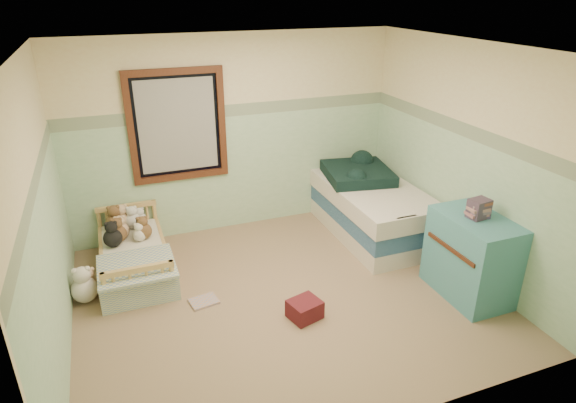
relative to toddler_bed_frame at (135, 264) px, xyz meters
name	(u,v)px	position (x,y,z in m)	size (l,w,h in m)	color
floor	(284,296)	(1.42, -1.05, -0.10)	(4.20, 3.60, 0.02)	#75624C
ceiling	(283,48)	(1.42, -1.05, 2.42)	(4.20, 3.60, 0.02)	silver
wall_back	(234,135)	(1.42, 0.75, 1.16)	(4.20, 0.04, 2.50)	beige
wall_front	(383,286)	(1.42, -2.85, 1.16)	(4.20, 0.04, 2.50)	beige
wall_left	(41,221)	(-0.68, -1.05, 1.16)	(0.04, 3.60, 2.50)	beige
wall_right	(464,160)	(3.52, -1.05, 1.16)	(0.04, 3.60, 2.50)	beige
wainscot_mint	(236,173)	(1.42, 0.74, 0.66)	(4.20, 0.01, 1.50)	#96C29A
border_strip	(233,110)	(1.42, 0.74, 1.48)	(4.20, 0.01, 0.15)	#466B4F
window_frame	(178,126)	(0.72, 0.71, 1.36)	(1.16, 0.06, 1.36)	#3E200F
window_blinds	(178,126)	(0.72, 0.72, 1.36)	(0.92, 0.01, 1.12)	#B0B0AC
toddler_bed_frame	(135,264)	(0.00, 0.00, 0.00)	(0.72, 1.43, 0.18)	tan
toddler_mattress	(134,252)	(0.00, 0.00, 0.15)	(0.65, 1.37, 0.12)	white
patchwork_quilt	(136,266)	(0.00, -0.45, 0.23)	(0.78, 0.72, 0.03)	#7390B4
plush_bed_brown	(115,222)	(-0.15, 0.50, 0.32)	(0.22, 0.22, 0.22)	brown
plush_bed_white	(133,221)	(0.05, 0.50, 0.31)	(0.20, 0.20, 0.20)	silver
plush_bed_tan	(121,231)	(-0.10, 0.28, 0.31)	(0.19, 0.19, 0.19)	beige
plush_bed_dark	(142,229)	(0.13, 0.28, 0.29)	(0.16, 0.16, 0.16)	black
plush_floor_cream	(85,290)	(-0.53, -0.40, 0.04)	(0.27, 0.27, 0.27)	white
plush_floor_tan	(90,286)	(-0.49, -0.30, 0.02)	(0.22, 0.22, 0.22)	beige
twin_bed_frame	(369,224)	(2.97, -0.09, 0.02)	(0.95, 1.91, 0.22)	silver
twin_boxspring	(370,209)	(2.97, -0.09, 0.24)	(0.95, 1.91, 0.22)	navy
twin_mattress	(371,194)	(2.97, -0.09, 0.46)	(0.99, 1.95, 0.22)	silver
teal_blanket	(358,173)	(2.92, 0.21, 0.64)	(0.81, 0.86, 0.14)	black
dresser	(471,257)	(3.23, -1.69, 0.35)	(0.55, 0.88, 0.88)	teal
book_stack	(479,209)	(3.23, -1.68, 0.89)	(0.20, 0.15, 0.20)	#51262F
red_pillow	(305,309)	(1.47, -1.46, 0.00)	(0.30, 0.26, 0.18)	maroon
floor_book	(204,301)	(0.60, -0.87, -0.08)	(0.28, 0.21, 0.03)	#F59B3E
extra_plush_0	(113,238)	(-0.19, 0.11, 0.32)	(0.21, 0.21, 0.21)	black
extra_plush_1	(123,220)	(-0.06, 0.54, 0.32)	(0.21, 0.21, 0.21)	beige
extra_plush_2	(144,231)	(0.14, 0.18, 0.31)	(0.19, 0.19, 0.19)	brown
extra_plush_3	(140,235)	(0.09, 0.14, 0.29)	(0.15, 0.15, 0.15)	white
extra_plush_4	(118,234)	(-0.14, 0.21, 0.31)	(0.20, 0.20, 0.20)	brown
extra_plush_5	(141,219)	(0.14, 0.55, 0.29)	(0.16, 0.16, 0.16)	silver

